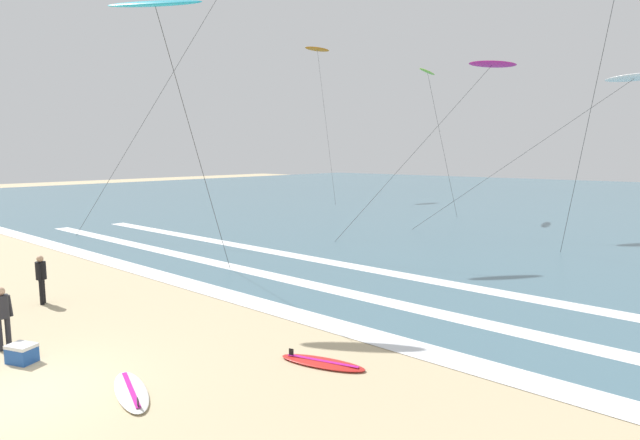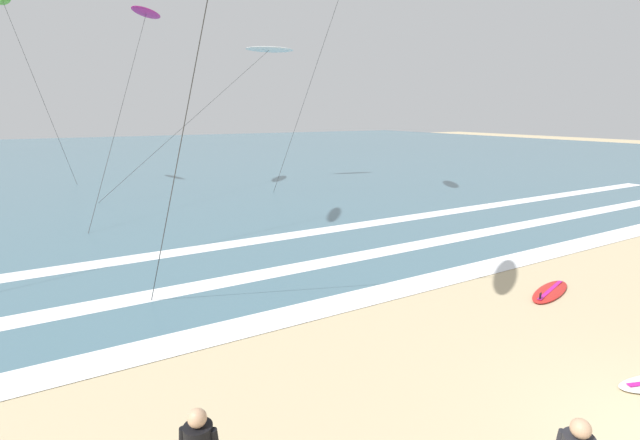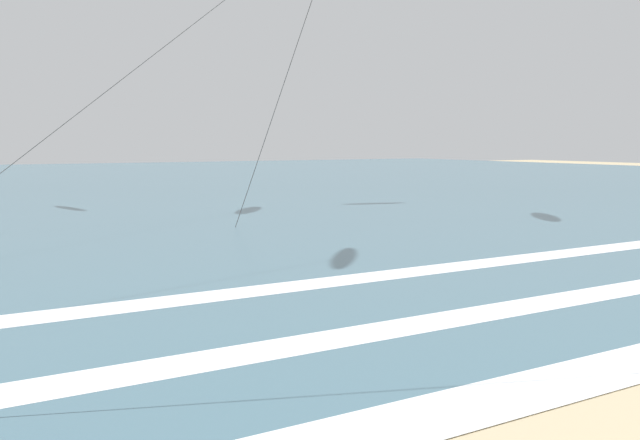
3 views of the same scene
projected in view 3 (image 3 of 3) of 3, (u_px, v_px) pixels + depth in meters
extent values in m
cube|color=#476B7A|center=(16.00, 185.00, 45.77)|extent=(140.00, 90.00, 0.01)
cube|color=white|center=(454.00, 410.00, 7.27)|extent=(57.79, 1.01, 0.01)
cube|color=white|center=(423.00, 324.00, 10.73)|extent=(49.76, 0.85, 0.01)
cube|color=white|center=(322.00, 283.00, 13.83)|extent=(48.74, 0.89, 0.01)
cylinder|color=#333333|center=(293.00, 57.00, 21.24)|extent=(2.48, 3.87, 11.12)
cylinder|color=#333333|center=(97.00, 98.00, 23.10)|extent=(11.42, 2.71, 8.77)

